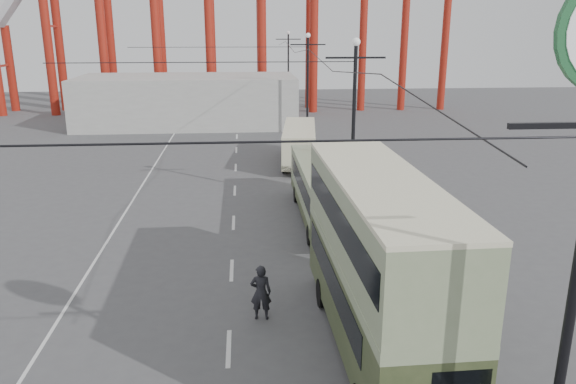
{
  "coord_description": "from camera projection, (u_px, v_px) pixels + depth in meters",
  "views": [
    {
      "loc": [
        -0.37,
        -11.87,
        9.89
      ],
      "look_at": [
        1.49,
        11.31,
        3.0
      ],
      "focal_mm": 35.0,
      "sensor_mm": 36.0,
      "label": 1
    }
  ],
  "objects": [
    {
      "name": "single_decker_green",
      "position": [
        323.0,
        189.0,
        29.43
      ],
      "size": [
        2.46,
        10.54,
        2.98
      ],
      "rotation": [
        0.0,
        0.0,
        0.0
      ],
      "color": "gray",
      "rests_on": "ground"
    },
    {
      "name": "lamp_post_far",
      "position": [
        308.0,
        85.0,
        51.52
      ],
      "size": [
        3.2,
        0.44,
        9.32
      ],
      "color": "black",
      "rests_on": "ground"
    },
    {
      "name": "lamp_post_distant",
      "position": [
        288.0,
        68.0,
        72.54
      ],
      "size": [
        3.2,
        0.44,
        9.32
      ],
      "color": "black",
      "rests_on": "ground"
    },
    {
      "name": "double_decker_bus",
      "position": [
        378.0,
        256.0,
        17.04
      ],
      "size": [
        2.91,
        10.61,
        5.67
      ],
      "rotation": [
        0.0,
        0.0,
        0.02
      ],
      "color": "#303C20",
      "rests_on": "ground"
    },
    {
      "name": "single_decker_cream",
      "position": [
        299.0,
        143.0,
        41.6
      ],
      "size": [
        3.3,
        9.2,
        2.8
      ],
      "rotation": [
        0.0,
        0.0,
        -0.12
      ],
      "color": "beige",
      "rests_on": "ground"
    },
    {
      "name": "lamp_post_mid",
      "position": [
        353.0,
        126.0,
        30.49
      ],
      "size": [
        3.2,
        0.44,
        9.32
      ],
      "color": "black",
      "rests_on": "ground"
    },
    {
      "name": "pedestrian",
      "position": [
        261.0,
        292.0,
        19.49
      ],
      "size": [
        0.77,
        0.53,
        2.02
      ],
      "primitive_type": "imported",
      "rotation": [
        0.0,
        0.0,
        3.07
      ],
      "color": "black",
      "rests_on": "ground"
    },
    {
      "name": "road_markings",
      "position": [
        237.0,
        201.0,
        32.95
      ],
      "size": [
        12.52,
        120.0,
        0.01
      ],
      "color": "silver",
      "rests_on": "ground"
    },
    {
      "name": "fairground_shed",
      "position": [
        188.0,
        101.0,
        57.94
      ],
      "size": [
        22.0,
        10.0,
        5.0
      ],
      "primitive_type": "cube",
      "color": "#A1A19C",
      "rests_on": "ground"
    }
  ]
}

